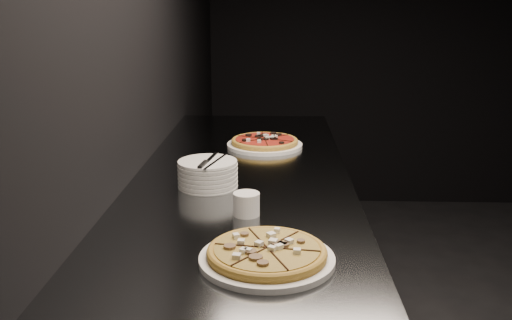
{
  "coord_description": "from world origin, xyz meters",
  "views": [
    {
      "loc": [
        -2.01,
        -1.74,
        1.5
      ],
      "look_at": [
        -2.08,
        0.09,
        0.99
      ],
      "focal_mm": 40.0,
      "sensor_mm": 36.0,
      "label": 1
    }
  ],
  "objects_px": {
    "counter": "(240,316)",
    "pizza_mushroom": "(267,254)",
    "cutlery": "(209,161)",
    "pizza_tomato": "(265,142)",
    "ramekin": "(246,203)",
    "plate_stack": "(208,174)"
  },
  "relations": [
    {
      "from": "counter",
      "to": "pizza_mushroom",
      "type": "xyz_separation_m",
      "value": [
        0.1,
        -0.54,
        0.48
      ]
    },
    {
      "from": "cutlery",
      "to": "counter",
      "type": "bearing_deg",
      "value": 6.79
    },
    {
      "from": "pizza_tomato",
      "to": "cutlery",
      "type": "relative_size",
      "value": 1.84
    },
    {
      "from": "pizza_mushroom",
      "to": "ramekin",
      "type": "bearing_deg",
      "value": 101.8
    },
    {
      "from": "counter",
      "to": "pizza_mushroom",
      "type": "height_order",
      "value": "pizza_mushroom"
    },
    {
      "from": "pizza_mushroom",
      "to": "cutlery",
      "type": "relative_size",
      "value": 1.59
    },
    {
      "from": "counter",
      "to": "ramekin",
      "type": "bearing_deg",
      "value": -81.58
    },
    {
      "from": "plate_stack",
      "to": "pizza_mushroom",
      "type": "bearing_deg",
      "value": -70.07
    },
    {
      "from": "pizza_mushroom",
      "to": "pizza_tomato",
      "type": "xyz_separation_m",
      "value": [
        -0.03,
        1.08,
        -0.0
      ]
    },
    {
      "from": "plate_stack",
      "to": "cutlery",
      "type": "bearing_deg",
      "value": -62.38
    },
    {
      "from": "pizza_mushroom",
      "to": "ramekin",
      "type": "relative_size",
      "value": 4.21
    },
    {
      "from": "pizza_tomato",
      "to": "cutlery",
      "type": "xyz_separation_m",
      "value": [
        -0.17,
        -0.54,
        0.07
      ]
    },
    {
      "from": "counter",
      "to": "cutlery",
      "type": "height_order",
      "value": "cutlery"
    },
    {
      "from": "counter",
      "to": "pizza_tomato",
      "type": "height_order",
      "value": "pizza_tomato"
    },
    {
      "from": "plate_stack",
      "to": "ramekin",
      "type": "distance_m",
      "value": 0.29
    },
    {
      "from": "pizza_mushroom",
      "to": "pizza_tomato",
      "type": "bearing_deg",
      "value": 91.48
    },
    {
      "from": "pizza_tomato",
      "to": "plate_stack",
      "type": "height_order",
      "value": "plate_stack"
    },
    {
      "from": "pizza_mushroom",
      "to": "counter",
      "type": "bearing_deg",
      "value": 100.32
    },
    {
      "from": "pizza_mushroom",
      "to": "cutlery",
      "type": "bearing_deg",
      "value": 109.71
    },
    {
      "from": "plate_stack",
      "to": "cutlery",
      "type": "distance_m",
      "value": 0.05
    },
    {
      "from": "pizza_mushroom",
      "to": "pizza_tomato",
      "type": "distance_m",
      "value": 1.09
    },
    {
      "from": "plate_stack",
      "to": "ramekin",
      "type": "bearing_deg",
      "value": -61.49
    }
  ]
}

